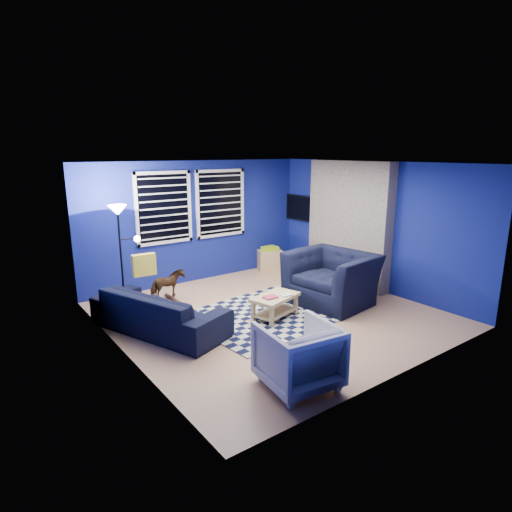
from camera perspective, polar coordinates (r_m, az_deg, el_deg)
The scene contains 18 objects.
floor at distance 7.30m, azimuth 2.09°, elevation -7.77°, with size 5.00×5.00×0.00m, color tan.
ceiling at distance 6.79m, azimuth 2.28°, elevation 12.24°, with size 5.00×5.00×0.00m, color white.
wall_back at distance 8.99m, azimuth -7.79°, elevation 4.53°, with size 5.00×5.00×0.00m, color navy.
wall_left at distance 5.77m, azimuth -17.69°, elevation -1.30°, with size 5.00×5.00×0.00m, color navy.
wall_right at distance 8.69m, azimuth 15.24°, elevation 3.84°, with size 5.00×5.00×0.00m, color navy.
fireplace at distance 8.91m, azimuth 12.14°, elevation 3.91°, with size 0.65×2.00×2.50m.
window_left at distance 8.58m, azimuth -12.17°, elevation 6.26°, with size 1.17×0.06×1.42m.
window_right at distance 9.18m, azimuth -4.72°, elevation 7.01°, with size 1.17×0.06×1.42m.
tv at distance 9.98m, azimuth 6.09°, elevation 6.38°, with size 0.07×1.00×0.58m.
rug at distance 7.27m, azimuth 1.29°, elevation -7.79°, with size 2.50×2.00×0.02m, color black.
sofa at distance 6.72m, azimuth -12.77°, elevation -7.14°, with size 0.86×2.20×0.64m, color black.
armchair_big at distance 7.81m, azimuth 10.03°, elevation -2.94°, with size 1.24×1.42×0.92m, color black.
armchair_bent at distance 5.11m, azimuth 5.64°, elevation -13.06°, with size 0.82×0.85×0.77m, color gray.
rocking_horse at distance 7.91m, azimuth -11.73°, elevation -3.77°, with size 0.62×0.28×0.53m, color #422315.
coffee_table at distance 7.04m, azimuth 2.56°, elevation -6.13°, with size 0.92×0.68×0.41m.
cabinet at distance 9.93m, azimuth 1.86°, elevation -0.42°, with size 0.64×0.53×0.54m.
floor_lamp at distance 7.55m, azimuth -17.70°, elevation 4.01°, with size 0.49×0.30×1.81m.
throw_pillow at distance 7.41m, azimuth -14.71°, elevation -1.15°, with size 0.39×0.12×0.37m, color yellow.
Camera 1 is at (-4.22, -5.31, 2.70)m, focal length 30.00 mm.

